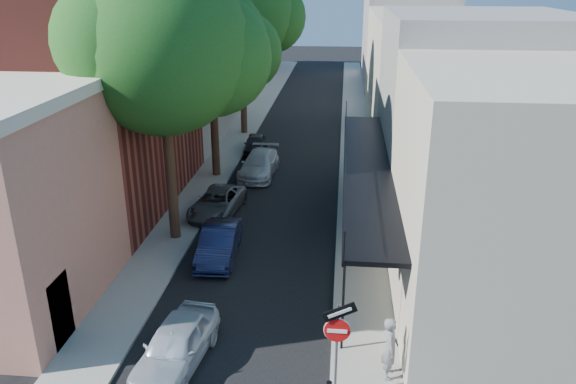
% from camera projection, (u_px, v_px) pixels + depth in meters
% --- Properties ---
extents(road_surface, '(6.00, 64.00, 0.01)m').
position_uv_depth(road_surface, '(301.00, 125.00, 42.10)').
color(road_surface, black).
rests_on(road_surface, ground).
extents(sidewalk_left, '(2.00, 64.00, 0.12)m').
position_uv_depth(sidewalk_left, '(249.00, 123.00, 42.45)').
color(sidewalk_left, gray).
rests_on(sidewalk_left, ground).
extents(sidewalk_right, '(2.00, 64.00, 0.12)m').
position_uv_depth(sidewalk_right, '(355.00, 125.00, 41.71)').
color(sidewalk_right, gray).
rests_on(sidewalk_right, ground).
extents(buildings_left, '(10.10, 59.10, 12.00)m').
position_uv_depth(buildings_left, '(171.00, 58.00, 40.03)').
color(buildings_left, '#B86F5E').
rests_on(buildings_left, ground).
extents(buildings_right, '(9.80, 55.00, 10.00)m').
position_uv_depth(buildings_right, '(429.00, 68.00, 39.19)').
color(buildings_right, '#B4AC94').
rests_on(buildings_right, ground).
extents(sign_post, '(0.89, 0.17, 2.99)m').
position_uv_depth(sign_post, '(337.00, 334.00, 14.14)').
color(sign_post, '#595B60').
rests_on(sign_post, ground).
extents(oak_near, '(7.48, 6.80, 11.42)m').
position_uv_depth(oak_near, '(174.00, 49.00, 21.25)').
color(oak_near, '#341F14').
rests_on(oak_near, ground).
extents(oak_mid, '(6.60, 6.00, 10.20)m').
position_uv_depth(oak_mid, '(219.00, 46.00, 28.95)').
color(oak_mid, '#341F14').
rests_on(oak_mid, ground).
extents(oak_far, '(7.70, 7.00, 11.90)m').
position_uv_depth(oak_far, '(248.00, 11.00, 36.89)').
color(oak_far, '#341F14').
rests_on(oak_far, ground).
extents(parked_car_a, '(2.03, 4.02, 1.31)m').
position_uv_depth(parked_car_a, '(176.00, 345.00, 15.97)').
color(parked_car_a, silver).
rests_on(parked_car_a, ground).
extents(parked_car_b, '(1.53, 3.93, 1.27)m').
position_uv_depth(parked_car_b, '(219.00, 243.00, 22.06)').
color(parked_car_b, '#111737').
rests_on(parked_car_b, ground).
extents(parked_car_c, '(2.36, 4.30, 1.14)m').
position_uv_depth(parked_car_c, '(217.00, 203.00, 26.16)').
color(parked_car_c, '#54575B').
rests_on(parked_car_c, ground).
extents(parked_car_d, '(1.99, 4.55, 1.30)m').
position_uv_depth(parked_car_d, '(259.00, 164.00, 31.24)').
color(parked_car_d, silver).
rests_on(parked_car_d, ground).
extents(parked_car_e, '(1.55, 3.43, 1.14)m').
position_uv_depth(parked_car_e, '(255.00, 144.00, 35.26)').
color(parked_car_e, black).
rests_on(parked_car_e, ground).
extents(pedestrian, '(0.45, 0.68, 1.84)m').
position_uv_depth(pedestrian, '(390.00, 348.00, 15.23)').
color(pedestrian, slate).
rests_on(pedestrian, sidewalk_right).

